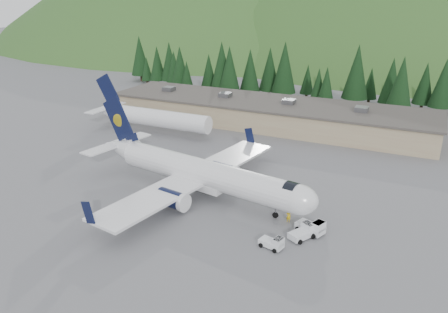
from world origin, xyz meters
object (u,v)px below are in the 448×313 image
(second_airliner, at_px, (149,116))
(baggage_tug_a, at_px, (273,243))
(airliner, at_px, (199,173))
(baggage_tug_b, at_px, (312,227))
(ramp_worker, at_px, (289,216))
(baggage_tug_c, at_px, (303,232))
(terminal_building, at_px, (266,112))

(second_airliner, bearing_deg, baggage_tug_a, -38.83)
(airliner, height_order, baggage_tug_b, airliner)
(baggage_tug_b, relative_size, ramp_worker, 2.32)
(baggage_tug_b, bearing_deg, baggage_tug_c, -95.69)
(baggage_tug_b, relative_size, terminal_building, 0.05)
(baggage_tug_a, xyz_separation_m, baggage_tug_b, (3.16, 5.13, 0.16))
(baggage_tug_c, height_order, terminal_building, terminal_building)
(ramp_worker, bearing_deg, baggage_tug_a, 96.53)
(baggage_tug_a, bearing_deg, terminal_building, 124.48)
(airliner, relative_size, terminal_building, 0.53)
(baggage_tug_c, bearing_deg, baggage_tug_b, 2.87)
(baggage_tug_a, distance_m, terminal_building, 50.23)
(baggage_tug_a, relative_size, baggage_tug_b, 0.79)
(second_airliner, relative_size, ramp_worker, 16.78)
(airliner, xyz_separation_m, second_airliner, (-23.84, 21.82, 0.00))
(second_airliner, height_order, baggage_tug_a, second_airliner)
(ramp_worker, bearing_deg, baggage_tug_b, 161.42)
(terminal_building, height_order, ramp_worker, terminal_building)
(airliner, height_order, baggage_tug_c, airliner)
(baggage_tug_b, xyz_separation_m, baggage_tug_c, (-0.69, -1.43, -0.06))
(second_airliner, xyz_separation_m, baggage_tug_a, (38.20, -30.74, -2.66))
(second_airliner, distance_m, baggage_tug_c, 48.91)
(baggage_tug_c, bearing_deg, second_airliner, 85.10)
(second_airliner, relative_size, baggage_tug_a, 9.13)
(baggage_tug_a, bearing_deg, baggage_tug_b, 71.46)
(baggage_tug_a, relative_size, ramp_worker, 1.84)
(terminal_building, bearing_deg, ramp_worker, -65.87)
(airliner, xyz_separation_m, terminal_building, (-3.93, 37.82, -0.70))
(baggage_tug_b, distance_m, terminal_building, 46.85)
(baggage_tug_c, bearing_deg, airliner, 101.48)
(baggage_tug_a, bearing_deg, second_airliner, 154.29)
(airliner, distance_m, baggage_tug_c, 17.81)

